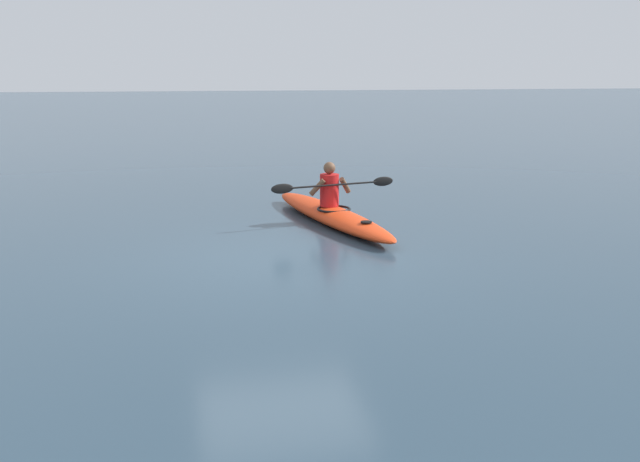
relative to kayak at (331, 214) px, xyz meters
The scene contains 3 objects.
ground_plane 2.53m from the kayak, 61.10° to the left, with size 160.00×160.00×0.00m, color #283D4C.
kayak is the anchor object (origin of this frame).
kayaker 0.49m from the kayak, 77.50° to the right, with size 2.29×0.63×0.78m.
Camera 1 is at (1.37, 9.56, 2.66)m, focal length 39.06 mm.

